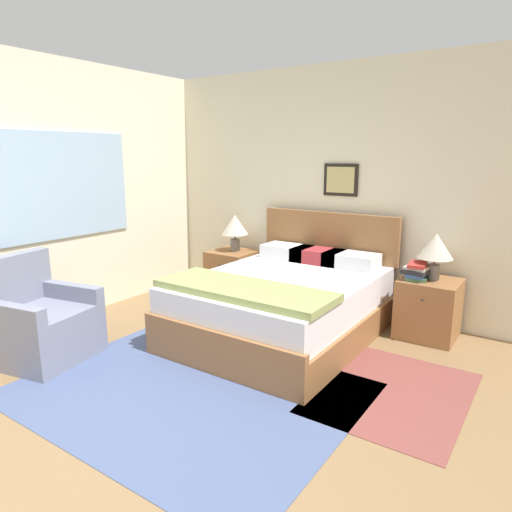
{
  "coord_description": "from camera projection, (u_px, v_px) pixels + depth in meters",
  "views": [
    {
      "loc": [
        1.93,
        -1.27,
        1.68
      ],
      "look_at": [
        -0.16,
        1.79,
        0.85
      ],
      "focal_mm": 32.0,
      "sensor_mm": 36.0,
      "label": 1
    }
  ],
  "objects": [
    {
      "name": "area_rug_main",
      "position": [
        187.0,
        390.0,
        3.31
      ],
      "size": [
        2.35,
        1.82,
        0.01
      ],
      "color": "#47567F",
      "rests_on": "ground_plane"
    },
    {
      "name": "ground_plane",
      "position": [
        93.0,
        474.0,
        2.45
      ],
      "size": [
        16.0,
        16.0,
        0.0
      ],
      "primitive_type": "plane",
      "color": "olive"
    },
    {
      "name": "book_thick_bottom",
      "position": [
        417.0,
        278.0,
        4.2
      ],
      "size": [
        0.23,
        0.26,
        0.03
      ],
      "rotation": [
        0.0,
        0.0,
        0.19
      ],
      "color": "#4C7551",
      "rests_on": "nightstand_by_door"
    },
    {
      "name": "area_rug_bedside",
      "position": [
        394.0,
        392.0,
        3.28
      ],
      "size": [
        0.99,
        1.3,
        0.01
      ],
      "color": "brown",
      "rests_on": "ground_plane"
    },
    {
      "name": "table_lamp_near_window",
      "position": [
        235.0,
        226.0,
        5.38
      ],
      "size": [
        0.32,
        0.32,
        0.43
      ],
      "color": "slate",
      "rests_on": "nightstand_near_window"
    },
    {
      "name": "table_lamp_by_door",
      "position": [
        436.0,
        248.0,
        4.13
      ],
      "size": [
        0.32,
        0.32,
        0.43
      ],
      "color": "slate",
      "rests_on": "nightstand_by_door"
    },
    {
      "name": "book_novel_upper",
      "position": [
        417.0,
        271.0,
        4.19
      ],
      "size": [
        0.24,
        0.29,
        0.04
      ],
      "rotation": [
        0.0,
        0.0,
        -0.12
      ],
      "color": "#232328",
      "rests_on": "book_hardcover_middle"
    },
    {
      "name": "book_slim_near_top",
      "position": [
        417.0,
        267.0,
        4.18
      ],
      "size": [
        0.21,
        0.23,
        0.03
      ],
      "rotation": [
        0.0,
        0.0,
        -0.1
      ],
      "color": "silver",
      "rests_on": "book_novel_upper"
    },
    {
      "name": "nightstand_by_door",
      "position": [
        428.0,
        309.0,
        4.24
      ],
      "size": [
        0.52,
        0.51,
        0.55
      ],
      "color": "#936038",
      "rests_on": "ground_plane"
    },
    {
      "name": "book_hardcover_middle",
      "position": [
        417.0,
        274.0,
        4.19
      ],
      "size": [
        0.16,
        0.27,
        0.03
      ],
      "rotation": [
        0.0,
        0.0,
        0.04
      ],
      "color": "#335693",
      "rests_on": "book_thick_bottom"
    },
    {
      "name": "wall_left",
      "position": [
        78.0,
        191.0,
        4.73
      ],
      "size": [
        0.08,
        5.66,
        2.6
      ],
      "color": "beige",
      "rests_on": "ground_plane"
    },
    {
      "name": "bed",
      "position": [
        284.0,
        303.0,
        4.28
      ],
      "size": [
        1.54,
        1.97,
        1.08
      ],
      "color": "#936038",
      "rests_on": "ground_plane"
    },
    {
      "name": "nightstand_near_window",
      "position": [
        233.0,
        273.0,
        5.49
      ],
      "size": [
        0.52,
        0.51,
        0.55
      ],
      "color": "#936038",
      "rests_on": "ground_plane"
    },
    {
      "name": "wall_back",
      "position": [
        348.0,
        191.0,
        4.82
      ],
      "size": [
        6.9,
        0.09,
        2.6
      ],
      "color": "beige",
      "rests_on": "ground_plane"
    },
    {
      "name": "armchair",
      "position": [
        39.0,
        324.0,
        3.81
      ],
      "size": [
        0.84,
        0.83,
        0.86
      ],
      "rotation": [
        0.0,
        0.0,
        -1.38
      ],
      "color": "gray",
      "rests_on": "ground_plane"
    },
    {
      "name": "book_paperback_top",
      "position": [
        418.0,
        265.0,
        4.17
      ],
      "size": [
        0.18,
        0.28,
        0.03
      ],
      "rotation": [
        0.0,
        0.0,
        0.13
      ],
      "color": "#B7332D",
      "rests_on": "book_slim_near_top"
    }
  ]
}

